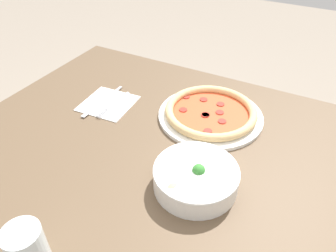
{
  "coord_description": "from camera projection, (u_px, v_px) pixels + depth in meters",
  "views": [
    {
      "loc": [
        -0.3,
        0.59,
        1.35
      ],
      "look_at": [
        0.07,
        -0.1,
        0.74
      ],
      "focal_mm": 35.0,
      "sensor_mm": 36.0,
      "label": 1
    }
  ],
  "objects": [
    {
      "name": "napkin",
      "position": [
        108.0,
        103.0,
        1.13
      ],
      "size": [
        0.18,
        0.18,
        0.0
      ],
      "color": "white",
      "rests_on": "dining_table"
    },
    {
      "name": "dining_table",
      "position": [
        173.0,
        181.0,
        0.96
      ],
      "size": [
        1.33,
        1.01,
        0.72
      ],
      "color": "brown",
      "rests_on": "ground_plane"
    },
    {
      "name": "glass",
      "position": [
        27.0,
        249.0,
        0.63
      ],
      "size": [
        0.08,
        0.08,
        0.11
      ],
      "color": "silver",
      "rests_on": "dining_table"
    },
    {
      "name": "bowl",
      "position": [
        196.0,
        177.0,
        0.81
      ],
      "size": [
        0.21,
        0.21,
        0.08
      ],
      "color": "white",
      "rests_on": "dining_table"
    },
    {
      "name": "pizza",
      "position": [
        211.0,
        113.0,
        1.05
      ],
      "size": [
        0.34,
        0.34,
        0.04
      ],
      "color": "white",
      "rests_on": "dining_table"
    },
    {
      "name": "knife",
      "position": [
        105.0,
        100.0,
        1.14
      ],
      "size": [
        0.02,
        0.22,
        0.01
      ],
      "rotation": [
        0.0,
        0.0,
        1.56
      ],
      "color": "silver",
      "rests_on": "napkin"
    },
    {
      "name": "fork",
      "position": [
        114.0,
        104.0,
        1.12
      ],
      "size": [
        0.02,
        0.17,
        0.0
      ],
      "rotation": [
        0.0,
        0.0,
        1.56
      ],
      "color": "silver",
      "rests_on": "napkin"
    }
  ]
}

